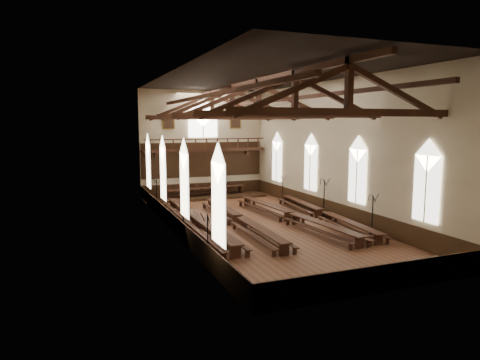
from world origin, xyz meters
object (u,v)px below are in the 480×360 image
object	(u,v)px
candelabrum_left_far	(157,200)
refectory_row_c	(292,215)
candelabrum_left_mid	(183,222)
candelabrum_left_near	(208,246)
high_table	(204,189)
refectory_row_d	(324,213)
refectory_row_a	(197,219)
dais	(204,197)
refectory_row_b	(240,219)
candelabrum_right_near	(372,222)
candelabrum_right_mid	(324,205)
candelabrum_right_far	(283,193)

from	to	relation	value
candelabrum_left_far	refectory_row_c	bearing A→B (deg)	-45.65
candelabrum_left_mid	candelabrum_left_near	bearing A→B (deg)	-90.00
high_table	candelabrum_left_mid	distance (m)	13.57
refectory_row_d	high_table	distance (m)	13.16
refectory_row_a	dais	distance (m)	11.58
refectory_row_b	refectory_row_c	xyz separation A→B (m)	(3.74, -0.34, 0.02)
candelabrum_left_near	refectory_row_c	bearing A→B (deg)	35.64
refectory_row_a	candelabrum_right_near	bearing A→B (deg)	-29.94
refectory_row_b	candelabrum_left_near	xyz separation A→B (m)	(-4.13, -5.99, 0.21)
candelabrum_right_mid	refectory_row_a	bearing A→B (deg)	179.45
refectory_row_c	candelabrum_right_near	bearing A→B (deg)	-54.68
refectory_row_b	candelabrum_right_far	size ratio (longest dim) A/B	6.00
candelabrum_left_near	refectory_row_d	bearing A→B (deg)	28.15
refectory_row_a	candelabrum_left_far	distance (m)	7.13
refectory_row_b	candelabrum_left_far	size ratio (longest dim) A/B	5.48
refectory_row_d	dais	size ratio (longest dim) A/B	1.23
candelabrum_right_near	candelabrum_right_mid	bearing A→B (deg)	90.00
refectory_row_a	refectory_row_d	distance (m)	9.16
refectory_row_c	refectory_row_b	bearing A→B (deg)	174.82
refectory_row_b	candelabrum_right_mid	distance (m)	7.01
dais	candelabrum_right_far	distance (m)	7.40
candelabrum_left_near	candelabrum_left_far	world-z (taller)	candelabrum_left_far
refectory_row_a	candelabrum_left_far	bearing A→B (deg)	100.96
refectory_row_a	candelabrum_left_near	xyz separation A→B (m)	(-1.36, -6.71, 0.16)
refectory_row_a	candelabrum_left_near	size ratio (longest dim) A/B	6.09
refectory_row_b	candelabrum_right_mid	bearing A→B (deg)	5.14
refectory_row_d	refectory_row_a	bearing A→B (deg)	172.98
candelabrum_right_near	dais	bearing A→B (deg)	109.78
candelabrum_right_far	dais	bearing A→B (deg)	143.74
high_table	candelabrum_left_far	world-z (taller)	candelabrum_left_far
refectory_row_c	candelabrum_right_far	distance (m)	8.28
refectory_row_d	candelabrum_right_near	distance (m)	4.55
refectory_row_b	candelabrum_left_far	xyz separation A→B (m)	(-4.13, 7.72, 0.26)
refectory_row_d	candelabrum_left_near	size ratio (longest dim) A/B	5.75
dais	candelabrum_right_near	distance (m)	17.59
refectory_row_c	candelabrum_left_near	distance (m)	9.69
refectory_row_a	candelabrum_left_mid	xyz separation A→B (m)	(-1.36, -1.62, 0.27)
candelabrum_left_near	candelabrum_right_mid	size ratio (longest dim) A/B	0.85
refectory_row_c	candelabrum_right_mid	size ratio (longest dim) A/B	5.05
candelabrum_right_near	candelabrum_right_mid	xyz separation A→B (m)	(-0.00, 5.52, 0.10)
candelabrum_right_near	candelabrum_right_far	xyz separation A→B (m)	(-0.00, 12.17, -0.05)
refectory_row_b	high_table	size ratio (longest dim) A/B	1.74
high_table	candelabrum_right_far	distance (m)	7.38
candelabrum_right_mid	refectory_row_d	bearing A→B (deg)	-122.61
candelabrum_left_far	candelabrum_right_mid	distance (m)	13.17
refectory_row_a	high_table	bearing A→B (deg)	70.83
high_table	candelabrum_right_far	bearing A→B (deg)	-36.26
refectory_row_c	high_table	world-z (taller)	high_table
candelabrum_right_far	high_table	bearing A→B (deg)	143.74
dais	candelabrum_right_far	bearing A→B (deg)	-36.26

